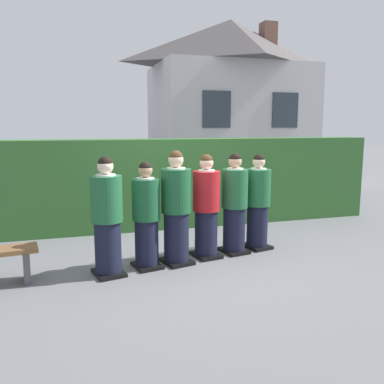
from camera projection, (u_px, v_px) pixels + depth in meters
ground_plane at (192, 260)px, 6.23m from camera, size 60.00×60.00×0.00m
student_front_row_0 at (107, 220)px, 5.47m from camera, size 0.47×0.54×1.63m
student_front_row_1 at (146, 218)px, 5.78m from camera, size 0.44×0.50×1.54m
student_front_row_2 at (176, 210)px, 5.95m from camera, size 0.50×0.57×1.68m
student_in_red_blazer at (206, 209)px, 6.25m from camera, size 0.45×0.54×1.60m
student_front_row_4 at (234, 206)px, 6.48m from camera, size 0.45×0.54×1.61m
student_front_row_5 at (258, 204)px, 6.72m from camera, size 0.46×0.54×1.58m
hedge at (160, 183)px, 8.17m from camera, size 9.13×0.70×1.77m
school_building_main at (230, 101)px, 14.28m from camera, size 5.47×3.85×5.62m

